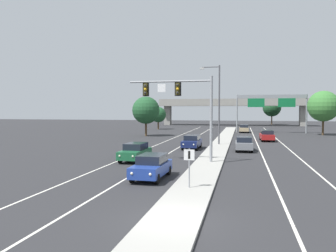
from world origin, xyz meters
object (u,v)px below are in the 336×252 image
Objects in this scene: car_oncoming_blue at (152,166)px; car_receding_red at (267,135)px; median_sign_post at (189,162)px; tree_far_left_a at (146,110)px; street_lamp_median at (217,100)px; tree_far_left_c at (158,115)px; car_oncoming_green at (135,152)px; car_receding_tan at (244,128)px; overhead_signal_mast at (184,100)px; car_oncoming_navy at (192,142)px; tree_far_right_c at (323,106)px; car_receding_grey at (244,144)px; highway_sign_gantry at (271,101)px; tree_far_right_a at (272,108)px.

car_oncoming_blue is 30.78m from car_receding_red.
tree_far_left_a is at bearing 109.60° from median_sign_post.
street_lamp_median is 1.92× the size of tree_far_left_c.
car_oncoming_green is at bearing -112.23° from street_lamp_median.
median_sign_post is 39.78m from tree_far_left_a.
tree_far_left_c is (-19.40, 7.08, 2.58)m from car_receding_tan.
overhead_signal_mast is 8.49m from car_oncoming_blue.
tree_far_right_c reaches higher than car_oncoming_navy.
car_receding_tan is at bearing 76.67° from car_oncoming_green.
car_receding_grey is at bearing -104.56° from car_receding_red.
car_oncoming_blue is 0.34× the size of highway_sign_gantry.
car_receding_grey is at bearing 61.98° from overhead_signal_mast.
car_oncoming_blue is 1.00× the size of car_receding_grey.
tree_far_left_c is at bearing 163.34° from highway_sign_gantry.
car_receding_grey is (5.89, -0.84, 0.00)m from car_oncoming_navy.
median_sign_post is 11.66m from car_oncoming_green.
tree_far_right_a is at bearing 80.41° from car_oncoming_blue.
tree_far_left_c is (-13.22, 54.74, 2.58)m from car_oncoming_blue.
median_sign_post reaches higher than car_receding_tan.
car_oncoming_blue is at bearing -99.59° from tree_far_right_a.
car_receding_grey is 0.57× the size of tree_far_right_c.
tree_far_left_c is (-14.16, 47.61, -1.93)m from overhead_signal_mast.
car_receding_grey is (5.05, 9.49, -4.51)m from overhead_signal_mast.
tree_far_left_c is at bearing 101.61° from car_oncoming_green.
tree_far_left_c is at bearing 131.55° from car_receding_red.
car_receding_red is at bearing -48.45° from tree_far_left_c.
car_oncoming_navy is 15.02m from car_receding_red.
highway_sign_gantry is at bearing 75.62° from overhead_signal_mast.
car_oncoming_navy is 1.00× the size of car_receding_tan.
tree_far_right_a is (8.63, 69.93, 4.38)m from car_receding_grey.
car_oncoming_navy is (-0.84, 10.33, -4.51)m from overhead_signal_mast.
overhead_signal_mast is 41.59m from highway_sign_gantry.
tree_far_right_c is (10.54, 13.92, 4.34)m from car_receding_red.
tree_far_right_c is at bearing 65.37° from car_oncoming_blue.
car_receding_grey is at bearing -8.09° from car_oncoming_navy.
street_lamp_median is 36.42m from tree_far_left_c.
overhead_signal_mast reaches higher than median_sign_post.
car_receding_grey is 42.77m from tree_far_left_c.
car_receding_red is 57.62m from tree_far_right_a.
car_oncoming_navy is 20.54m from tree_far_left_a.
median_sign_post is 59.64m from tree_far_left_c.
tree_far_right_a is at bearing 77.75° from car_receding_tan.
car_receding_grey is 0.56× the size of tree_far_right_a.
car_receding_tan is 0.56× the size of tree_far_right_a.
car_oncoming_blue is 0.66× the size of tree_far_left_a.
car_oncoming_blue and car_receding_grey have the same top height.
median_sign_post is at bearing -78.67° from overhead_signal_mast.
car_oncoming_navy is at bearing -101.86° from tree_far_right_a.
car_oncoming_navy is at bearing -70.34° from tree_far_left_c.
car_oncoming_blue is 1.00× the size of car_receding_tan.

